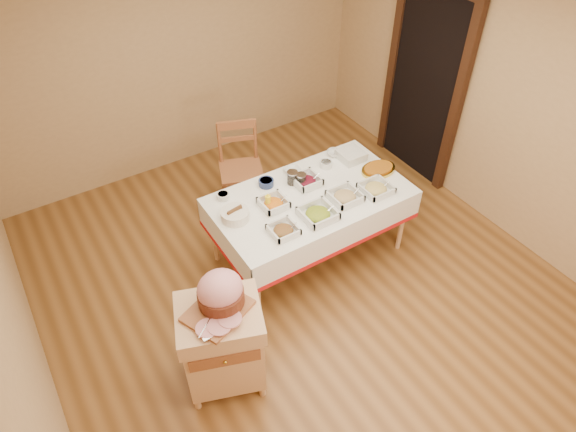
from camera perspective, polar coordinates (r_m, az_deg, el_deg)
The scene contains 23 objects.
room_shell at distance 4.05m, azimuth 1.62°, elevation 4.45°, with size 5.00×5.00×5.00m.
doorway at distance 5.99m, azimuth 14.97°, elevation 14.22°, with size 0.09×1.10×2.20m.
dining_table at distance 4.82m, azimuth 2.47°, elevation 0.83°, with size 1.82×1.02×0.76m.
butcher_cart at distance 3.99m, azimuth -7.29°, elevation -13.78°, with size 0.74×0.68×0.86m.
dining_chair at distance 5.51m, azimuth -5.29°, elevation 5.46°, with size 0.57×0.55×0.99m.
ham_on_board at distance 3.62m, azimuth -7.56°, elevation -8.55°, with size 0.47×0.44×0.31m.
serving_dish_a at distance 4.32m, azimuth -0.52°, elevation -1.58°, with size 0.23×0.23×0.10m.
serving_dish_b at distance 4.47m, azimuth 3.34°, elevation 0.25°, with size 0.29×0.29×0.12m.
serving_dish_c at distance 4.67m, azimuth 6.35°, elevation 2.18°, with size 0.27×0.27×0.11m.
serving_dish_d at distance 4.81m, azimuth 9.76°, elevation 3.03°, with size 0.27×0.27×0.10m.
serving_dish_e at distance 4.57m, azimuth -1.62°, elevation 1.42°, with size 0.24×0.23×0.11m.
serving_dish_f at distance 4.82m, azimuth 2.05°, elevation 3.93°, with size 0.25×0.24×0.12m.
small_bowl_left at distance 4.70m, azimuth -7.22°, elevation 2.26°, with size 0.12×0.12×0.05m.
small_bowl_mid at distance 4.81m, azimuth -2.44°, elevation 3.76°, with size 0.14×0.14×0.06m.
small_bowl_right at distance 5.05m, azimuth 4.23°, elevation 5.81°, with size 0.12×0.12×0.06m.
bowl_white_imported at distance 4.97m, azimuth 0.52°, elevation 5.03°, with size 0.16×0.16×0.04m, color silver.
bowl_small_imported at distance 5.23m, azimuth 5.16°, elevation 6.98°, with size 0.15×0.15×0.05m, color silver.
preserve_jar_left at distance 4.81m, azimuth 0.49°, elevation 4.22°, with size 0.10×0.10×0.13m.
preserve_jar_right at distance 4.80m, azimuth 1.47°, elevation 4.01°, with size 0.10×0.10×0.12m.
mustard_bottle at distance 4.54m, azimuth -2.24°, elevation 1.68°, with size 0.05×0.05×0.16m.
bread_basket at distance 4.46m, azimuth -5.90°, elevation 0.13°, with size 0.25×0.25×0.11m.
plate_stack at distance 5.18m, azimuth 7.02°, elevation 6.71°, with size 0.24×0.24×0.09m.
brass_platter at distance 5.07m, azimuth 10.00°, elevation 5.15°, with size 0.36×0.26×0.05m.
Camera 1 is at (-1.81, -2.66, 3.77)m, focal length 32.00 mm.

